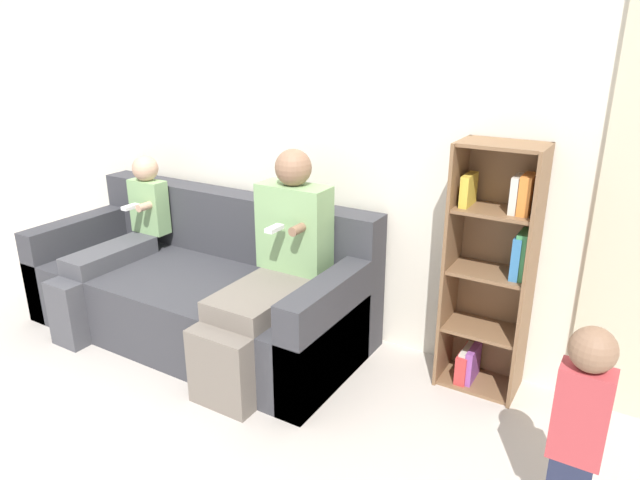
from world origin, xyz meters
name	(u,v)px	position (x,y,z in m)	size (l,w,h in m)	color
ground_plane	(178,387)	(0.00, 0.00, 0.00)	(14.00, 14.00, 0.00)	#BCB2A8
back_wall	(283,128)	(0.00, 1.08, 1.27)	(10.00, 0.06, 2.55)	silver
couch	(201,289)	(-0.33, 0.58, 0.29)	(2.19, 0.95, 0.85)	#38383D
adult_seated	(272,265)	(0.32, 0.47, 0.63)	(0.42, 0.87, 1.24)	#70665B
child_seated	(115,245)	(-0.90, 0.42, 0.53)	(0.27, 0.88, 1.07)	#47474C
toddler_standing	(580,422)	(1.97, 0.12, 0.47)	(0.19, 0.17, 0.87)	#232842
bookshelf	(492,274)	(1.41, 0.92, 0.65)	(0.42, 0.29, 1.34)	brown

